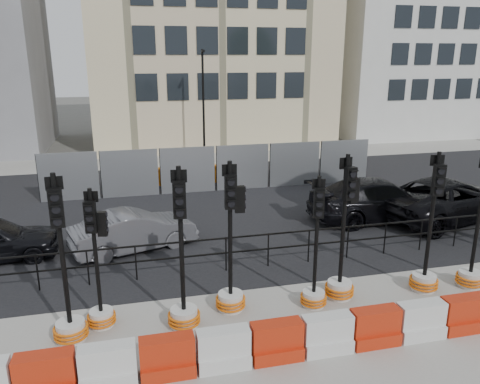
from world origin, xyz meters
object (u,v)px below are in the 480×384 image
object	(u,v)px
traffic_signal_d	(231,277)
traffic_signal_h	(473,261)
traffic_signal_a	(68,309)
car_c	(379,200)

from	to	relation	value
traffic_signal_d	traffic_signal_h	distance (m)	6.20
traffic_signal_a	car_c	distance (m)	11.32
traffic_signal_h	car_c	xyz separation A→B (m)	(0.32, 5.20, 0.03)
traffic_signal_a	traffic_signal_h	xyz separation A→B (m)	(9.69, 0.09, -0.03)
traffic_signal_h	car_c	size ratio (longest dim) A/B	0.67
traffic_signal_d	traffic_signal_h	world-z (taller)	traffic_signal_d
traffic_signal_a	traffic_signal_d	world-z (taller)	traffic_signal_a
traffic_signal_a	traffic_signal_d	bearing A→B (deg)	1.21
traffic_signal_a	traffic_signal_h	bearing A→B (deg)	-4.89
traffic_signal_a	traffic_signal_h	world-z (taller)	traffic_signal_a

